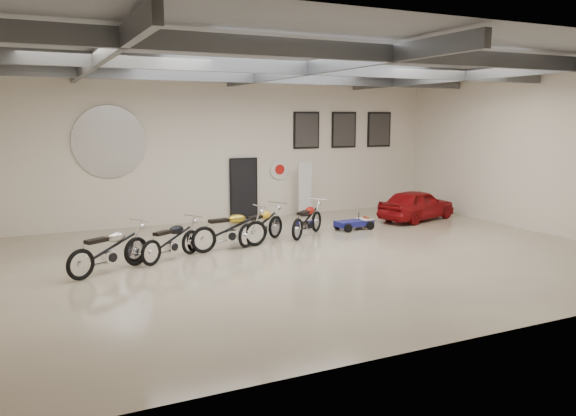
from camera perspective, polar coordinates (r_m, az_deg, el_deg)
name	(u,v)px	position (r m, az deg, el deg)	size (l,w,h in m)	color
floor	(308,257)	(14.58, 2.02, -4.95)	(16.00, 12.00, 0.01)	#B3A988
ceiling	(309,58)	(14.21, 2.14, 15.00)	(16.00, 12.00, 0.01)	gray
back_wall	(229,148)	(19.69, -6.02, 6.04)	(16.00, 0.02, 5.00)	silver
right_wall	(536,152)	(19.21, 23.88, 5.24)	(0.02, 12.00, 5.00)	silver
ceiling_beams	(309,68)	(14.19, 2.14, 13.99)	(15.80, 11.80, 0.32)	#54565B
door	(243,189)	(19.94, -4.54, 1.92)	(0.92, 0.08, 2.10)	black
logo_plaque	(109,142)	(18.69, -17.70, 6.42)	(2.30, 0.06, 1.16)	silver
poster_left	(306,130)	(20.82, 1.88, 7.90)	(1.05, 0.08, 1.35)	black
poster_mid	(344,130)	(21.59, 5.70, 7.91)	(1.05, 0.08, 1.35)	black
poster_right	(379,129)	(22.46, 9.23, 7.88)	(1.05, 0.08, 1.35)	black
oil_sign	(279,169)	(20.41, -0.88, 3.94)	(0.72, 0.10, 0.72)	white
banner_stand	(305,190)	(20.44, 1.73, 1.88)	(0.53, 0.21, 1.93)	white
motorcycle_silver	(109,249)	(13.61, -17.71, -3.95)	(2.19, 0.68, 1.14)	silver
motorcycle_black	(171,240)	(14.43, -11.75, -3.17)	(2.00, 0.62, 1.04)	silver
motorcycle_gold	(230,229)	(15.30, -5.90, -2.10)	(2.23, 0.69, 1.16)	silver
motorcycle_yellow	(261,224)	(16.07, -2.73, -1.64)	(2.09, 0.65, 1.09)	silver
motorcycle_red	(307,219)	(16.99, 1.97, -1.10)	(2.03, 0.63, 1.06)	silver
go_kart	(357,221)	(18.20, 7.05, -1.28)	(1.53, 0.69, 0.56)	navy
vintage_car	(417,205)	(20.17, 12.95, 0.34)	(3.19, 1.29, 1.09)	maroon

